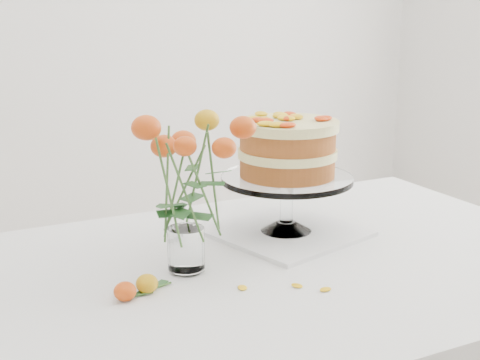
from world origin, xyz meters
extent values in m
cube|color=tan|center=(0.00, 0.00, 0.73)|extent=(1.40, 0.90, 0.04)
cylinder|color=tan|center=(0.62, 0.37, 0.35)|extent=(0.06, 0.06, 0.71)
cube|color=silver|center=(0.00, 0.00, 0.75)|extent=(1.42, 0.92, 0.01)
cube|color=silver|center=(0.00, 0.46, 0.65)|extent=(1.42, 0.01, 0.20)
cube|color=white|center=(0.12, 0.14, 0.76)|extent=(0.38, 0.38, 0.01)
cylinder|color=white|center=(0.12, 0.14, 0.84)|extent=(0.03, 0.03, 0.10)
cylinder|color=white|center=(0.12, 0.14, 0.90)|extent=(0.31, 0.31, 0.01)
cylinder|color=#AA6126|center=(0.12, 0.14, 0.92)|extent=(0.29, 0.29, 0.04)
cylinder|color=#F9F9A1|center=(0.12, 0.14, 0.96)|extent=(0.30, 0.30, 0.02)
cylinder|color=#AA6126|center=(0.12, 0.14, 0.99)|extent=(0.29, 0.29, 0.04)
cylinder|color=#F9F9A1|center=(0.12, 0.14, 1.02)|extent=(0.30, 0.30, 0.02)
cylinder|color=white|center=(-0.18, 0.03, 0.76)|extent=(0.06, 0.06, 0.01)
cylinder|color=white|center=(-0.18, 0.03, 0.81)|extent=(0.08, 0.08, 0.09)
ellipsoid|color=gold|center=(-0.29, -0.03, 0.77)|extent=(0.04, 0.04, 0.04)
cylinder|color=#376126|center=(-0.26, -0.02, 0.76)|extent=(0.05, 0.02, 0.00)
ellipsoid|color=#CE4C0A|center=(-0.34, -0.05, 0.77)|extent=(0.04, 0.04, 0.04)
cylinder|color=#376126|center=(-0.31, -0.05, 0.76)|extent=(0.05, 0.01, 0.00)
ellipsoid|color=yellow|center=(-0.12, -0.10, 0.76)|extent=(0.03, 0.02, 0.00)
ellipsoid|color=yellow|center=(-0.02, -0.14, 0.76)|extent=(0.03, 0.02, 0.00)
ellipsoid|color=yellow|center=(0.02, -0.18, 0.76)|extent=(0.03, 0.02, 0.00)
camera|label=1|loc=(-0.67, -1.17, 1.29)|focal=50.00mm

